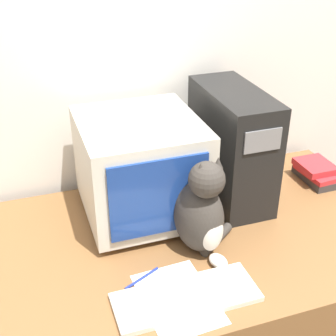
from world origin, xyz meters
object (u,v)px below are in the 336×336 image
object	(u,v)px
keyboard	(186,297)
cat	(201,213)
crt_monitor	(141,168)
pen	(142,278)
computer_tower	(231,145)
book_stack	(316,172)

from	to	relation	value
keyboard	cat	xyz separation A→B (m)	(0.13, 0.21, 0.14)
keyboard	crt_monitor	bearing A→B (deg)	89.79
pen	computer_tower	bearing A→B (deg)	38.22
computer_tower	cat	xyz separation A→B (m)	(-0.25, -0.30, -0.07)
crt_monitor	computer_tower	size ratio (longest dim) A/B	1.01
computer_tower	book_stack	xyz separation A→B (m)	(0.40, -0.02, -0.18)
keyboard	cat	world-z (taller)	cat
cat	book_stack	distance (m)	0.72
cat	book_stack	world-z (taller)	cat
computer_tower	pen	bearing A→B (deg)	-141.78
computer_tower	book_stack	distance (m)	0.45
computer_tower	keyboard	distance (m)	0.67
book_stack	keyboard	bearing A→B (deg)	-148.33
computer_tower	pen	world-z (taller)	computer_tower
cat	pen	world-z (taller)	cat
crt_monitor	pen	world-z (taller)	crt_monitor
computer_tower	cat	size ratio (longest dim) A/B	1.27
crt_monitor	pen	bearing A→B (deg)	-106.11
crt_monitor	cat	world-z (taller)	crt_monitor
book_stack	pen	size ratio (longest dim) A/B	1.61
crt_monitor	cat	size ratio (longest dim) A/B	1.28
cat	pen	size ratio (longest dim) A/B	2.79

